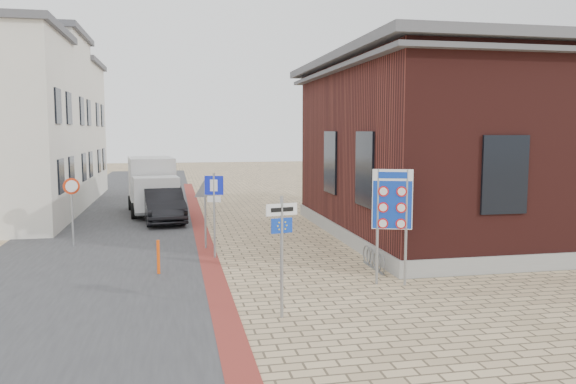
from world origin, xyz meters
name	(u,v)px	position (x,y,z in m)	size (l,w,h in m)	color
ground	(302,295)	(0.00, 0.00, 0.00)	(120.00, 120.00, 0.00)	tan
road_strip	(123,214)	(-5.50, 15.00, 0.01)	(7.00, 60.00, 0.02)	#38383A
curb_strip	(200,229)	(-2.00, 10.00, 0.01)	(0.60, 40.00, 0.02)	maroon
brick_building	(486,144)	(8.99, 7.00, 3.49)	(13.00, 13.00, 6.80)	gray
townhouse_mid	(13,120)	(-10.99, 18.00, 4.57)	(7.40, 6.40, 9.10)	white
townhouse_far	(41,128)	(-10.99, 24.00, 4.17)	(7.40, 6.40, 8.30)	white
bike_rack	(374,260)	(2.65, 2.20, 0.26)	(0.08, 1.80, 0.60)	slate
sedan	(163,204)	(-3.51, 12.27, 0.77)	(1.64, 4.69, 1.55)	black
box_truck	(153,185)	(-4.05, 14.96, 1.40)	(2.64, 5.36, 2.70)	slate
border_sign	(392,202)	(2.50, 0.50, 2.19)	(0.99, 0.39, 3.04)	gray
essen_sign	(282,237)	(-0.80, -1.50, 1.77)	(0.70, 0.21, 2.64)	gray
parking_sign	(214,200)	(-1.80, 4.50, 1.86)	(0.57, 0.24, 2.70)	gray
yield_sign	(205,197)	(-2.00, 6.00, 1.79)	(0.83, 0.21, 2.36)	gray
speed_sign	(72,201)	(-6.50, 7.28, 1.61)	(0.53, 0.26, 2.40)	gray
bollard	(158,257)	(-3.50, 2.80, 0.49)	(0.09, 0.09, 0.98)	#FF510D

